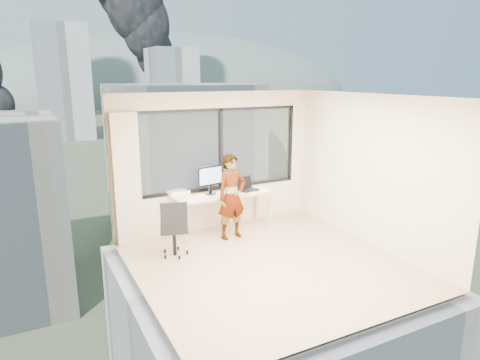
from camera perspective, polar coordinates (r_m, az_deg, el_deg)
floor at (r=6.80m, az=3.93°, el=-11.27°), size 4.00×4.00×0.01m
ceiling at (r=6.17m, az=4.34°, el=11.17°), size 4.00×4.00×0.01m
wall_front at (r=4.84m, az=16.56°, el=-5.85°), size 4.00×0.01×2.60m
wall_left at (r=5.62m, az=-13.61°, el=-2.92°), size 0.01×4.00×2.60m
wall_right at (r=7.57m, az=17.18°, el=1.15°), size 0.01×4.00×2.60m
window_wall at (r=8.07m, az=-2.94°, el=4.14°), size 3.30×0.16×1.55m
curtain at (r=7.49m, az=-14.94°, el=-0.01°), size 0.45×0.14×2.30m
desk at (r=8.03m, az=-2.16°, el=-4.37°), size 1.80×0.60×0.75m
chair at (r=7.03m, az=-8.86°, el=-6.23°), size 0.62×0.62×0.98m
person at (r=7.61m, az=-1.13°, el=-2.26°), size 0.60×0.43×1.55m
monitor at (r=7.84m, az=-4.02°, el=0.04°), size 0.54×0.21×0.53m
game_console at (r=7.85m, az=-8.29°, el=-1.75°), size 0.41×0.37×0.08m
laptop at (r=8.09m, az=1.14°, el=-0.60°), size 0.43×0.45×0.23m
cellphone at (r=8.09m, az=2.16°, el=-1.41°), size 0.12×0.08×0.01m
pen_cup at (r=7.92m, az=-0.87°, el=-1.44°), size 0.09×0.09×0.09m
handbag at (r=8.22m, az=-0.56°, el=-0.51°), size 0.26×0.14×0.19m
exterior_ground at (r=126.43m, az=-25.61°, el=4.83°), size 400.00×400.00×0.04m
near_bldg_b at (r=46.71m, az=-7.72°, el=2.77°), size 14.00×13.00×16.00m
near_bldg_c at (r=48.48m, az=17.18°, el=-0.96°), size 12.00×10.00×10.00m
far_tower_b at (r=125.77m, az=-22.63°, el=11.97°), size 13.00×13.00×30.00m
far_tower_c at (r=153.10m, az=-9.08°, el=12.24°), size 15.00×15.00×26.00m
hill_b at (r=341.66m, az=-9.79°, el=10.83°), size 300.00×220.00×96.00m
tree_b at (r=27.32m, az=-9.14°, el=-13.29°), size 7.60×7.60×9.00m
tree_c at (r=53.15m, az=1.85°, el=0.93°), size 8.40×8.40×10.00m
smoke_plume_b at (r=186.24m, az=-9.42°, el=21.13°), size 30.00×18.00×70.00m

